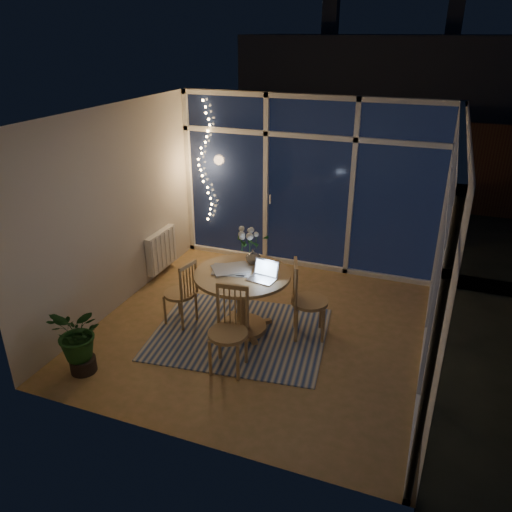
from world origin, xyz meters
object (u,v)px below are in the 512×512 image
(flower_vase, at_px, (253,255))
(chair_left, at_px, (179,292))
(chair_front, at_px, (228,332))
(potted_plant, at_px, (79,341))
(laptop, at_px, (262,271))
(dining_table, at_px, (243,302))
(chair_right, at_px, (310,300))

(flower_vase, bearing_deg, chair_left, -152.24)
(chair_front, height_order, potted_plant, chair_front)
(chair_left, xyz_separation_m, laptop, (1.07, 0.04, 0.46))
(chair_left, height_order, potted_plant, chair_left)
(dining_table, distance_m, potted_plant, 1.90)
(potted_plant, bearing_deg, flower_vase, 51.55)
(laptop, bearing_deg, chair_front, -91.03)
(dining_table, height_order, chair_right, chair_right)
(chair_left, xyz_separation_m, potted_plant, (-0.52, -1.25, -0.06))
(flower_vase, height_order, potted_plant, flower_vase)
(dining_table, relative_size, chair_left, 1.30)
(chair_front, relative_size, potted_plant, 1.28)
(chair_right, distance_m, chair_front, 1.15)
(dining_table, bearing_deg, chair_left, -171.33)
(dining_table, distance_m, flower_vase, 0.58)
(laptop, height_order, potted_plant, laptop)
(chair_front, xyz_separation_m, laptop, (0.12, 0.71, 0.41))
(chair_left, distance_m, flower_vase, 1.02)
(dining_table, xyz_separation_m, flower_vase, (0.02, 0.31, 0.50))
(dining_table, xyz_separation_m, laptop, (0.27, -0.08, 0.50))
(chair_left, bearing_deg, potted_plant, -11.73)
(chair_left, distance_m, chair_front, 1.16)
(dining_table, relative_size, flower_vase, 5.47)
(dining_table, relative_size, laptop, 3.72)
(chair_front, relative_size, laptop, 3.16)
(flower_vase, bearing_deg, laptop, -56.58)
(chair_front, bearing_deg, dining_table, 95.64)
(dining_table, distance_m, chair_left, 0.81)
(chair_right, bearing_deg, flower_vase, 60.92)
(chair_right, bearing_deg, chair_left, 81.56)
(chair_right, xyz_separation_m, chair_front, (-0.64, -0.96, -0.01))
(dining_table, height_order, laptop, laptop)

